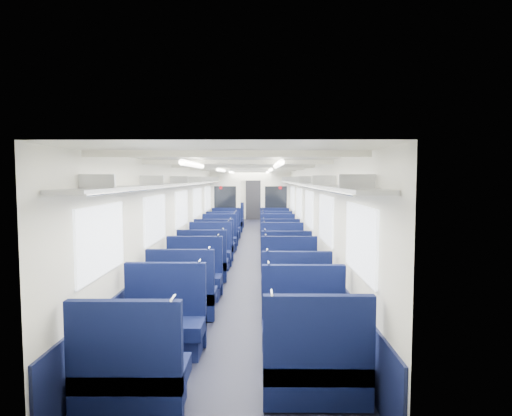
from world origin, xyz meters
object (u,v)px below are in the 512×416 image
Objects in this scene: seat_18 at (226,230)px; seat_22 at (232,220)px; seat_12 at (214,247)px; seat_17 at (276,234)px; bulkhead at (251,203)px; seat_15 at (278,240)px; seat_11 at (282,255)px; seat_14 at (219,240)px; seat_4 at (182,297)px; seat_5 at (296,300)px; seat_21 at (273,223)px; seat_1 at (316,369)px; seat_7 at (289,279)px; seat_0 at (130,377)px; seat_6 at (194,279)px; seat_2 at (164,325)px; seat_9 at (286,267)px; seat_16 at (223,235)px; seat_23 at (272,220)px; seat_19 at (275,230)px; seat_10 at (210,254)px; seat_8 at (203,265)px; end_door at (253,200)px; seat_13 at (280,247)px; seat_20 at (230,224)px.

seat_22 is (0.00, 3.07, 0.00)m from seat_18.
seat_17 is at bearing 56.65° from seat_12.
bulkhead is 2.94m from seat_15.
seat_14 is (-1.66, 2.28, 0.00)m from seat_11.
seat_4 is 11.09m from seat_22.
seat_21 is at bearing 90.00° from seat_5.
seat_1 is 1.00× the size of seat_7.
seat_12 is at bearing -90.00° from seat_18.
seat_6 is (0.00, 3.57, 0.00)m from seat_0.
seat_2 is 1.00× the size of seat_9.
seat_1 and seat_18 have the same top height.
seat_5 is at bearing -69.95° from seat_12.
seat_17 is (1.66, 0.21, 0.00)m from seat_16.
seat_11 and seat_23 have the same top height.
seat_5 is 1.00× the size of seat_23.
seat_12 is 1.00× the size of seat_14.
seat_19 is 3.48m from seat_22.
seat_10 is at bearing 90.00° from seat_0.
bulkhead is 2.56× the size of seat_9.
seat_8 and seat_21 have the same top height.
seat_0 is 3.57m from seat_6.
end_door reaches higher than seat_0.
seat_21 is at bearing 81.66° from seat_2.
seat_6 is at bearing -116.15° from seat_13.
seat_1 is 12.44m from seat_21.
seat_17 is at bearing 90.00° from seat_5.
seat_1 and seat_21 have the same top height.
seat_15 is 2.34m from seat_19.
seat_18 is at bearing 99.12° from seat_1.
end_door is 1.83× the size of seat_8.
seat_0 is at bearing -114.90° from seat_7.
seat_6 is at bearing -96.50° from bulkhead.
seat_2 is 1.00× the size of seat_10.
seat_4 is 10.25m from seat_21.
seat_8 and seat_17 have the same top height.
seat_1 and seat_20 have the same top height.
seat_23 is (0.00, 3.11, 0.00)m from seat_19.
seat_1 is at bearing -76.11° from seat_12.
seat_0 and seat_7 have the same top height.
bulkhead reaches higher than seat_11.
seat_5 is 1.00× the size of seat_13.
seat_0 is 8.34m from seat_15.
seat_18 is (-1.66, 6.93, 0.00)m from seat_7.
seat_19 is (0.00, 6.94, 0.00)m from seat_7.
seat_10 is at bearing -99.58° from bulkhead.
seat_9 is at bearing 70.07° from seat_0.
seat_10 is 2.79m from seat_15.
seat_9 is (1.66, 2.09, 0.00)m from seat_4.
seat_4 is 1.08m from seat_6.
bulkhead is at bearing 83.50° from seat_6.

